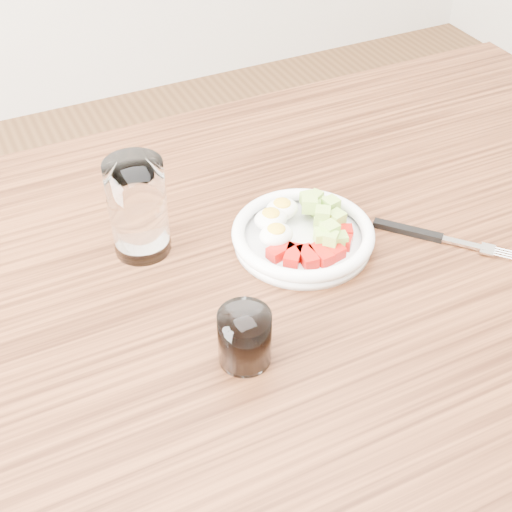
{
  "coord_description": "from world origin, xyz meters",
  "views": [
    {
      "loc": [
        -0.32,
        -0.62,
        1.41
      ],
      "look_at": [
        -0.01,
        0.01,
        0.8
      ],
      "focal_mm": 50.0,
      "sensor_mm": 36.0,
      "label": 1
    }
  ],
  "objects": [
    {
      "name": "dining_table",
      "position": [
        0.0,
        0.0,
        0.67
      ],
      "size": [
        1.5,
        0.9,
        0.77
      ],
      "color": "brown",
      "rests_on": "ground"
    },
    {
      "name": "bowl",
      "position": [
        0.07,
        0.04,
        0.79
      ],
      "size": [
        0.2,
        0.2,
        0.05
      ],
      "color": "white",
      "rests_on": "dining_table"
    },
    {
      "name": "fork",
      "position": [
        0.24,
        -0.03,
        0.77
      ],
      "size": [
        0.15,
        0.16,
        0.01
      ],
      "color": "black",
      "rests_on": "dining_table"
    },
    {
      "name": "water_glass",
      "position": [
        -0.13,
        0.12,
        0.84
      ],
      "size": [
        0.08,
        0.08,
        0.14
      ],
      "primitive_type": "cylinder",
      "color": "white",
      "rests_on": "dining_table"
    },
    {
      "name": "coffee_glass",
      "position": [
        -0.09,
        -0.12,
        0.8
      ],
      "size": [
        0.06,
        0.06,
        0.07
      ],
      "color": "white",
      "rests_on": "dining_table"
    }
  ]
}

